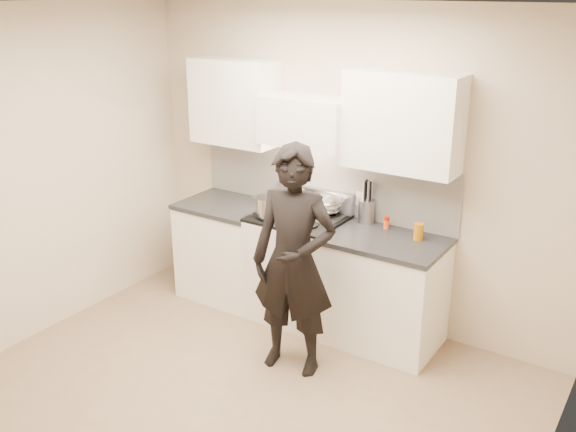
{
  "coord_description": "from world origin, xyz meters",
  "views": [
    {
      "loc": [
        2.42,
        -2.94,
        2.82
      ],
      "look_at": [
        -0.16,
        1.05,
        1.09
      ],
      "focal_mm": 40.0,
      "sensor_mm": 36.0,
      "label": 1
    }
  ],
  "objects_px": {
    "wok": "(325,204)",
    "utensil_crock": "(366,210)",
    "counter_right": "(384,291)",
    "person": "(294,262)",
    "stove": "(298,266)"
  },
  "relations": [
    {
      "from": "wok",
      "to": "utensil_crock",
      "type": "distance_m",
      "value": 0.36
    },
    {
      "from": "stove",
      "to": "counter_right",
      "type": "xyz_separation_m",
      "value": [
        0.83,
        0.0,
        -0.01
      ]
    },
    {
      "from": "counter_right",
      "to": "utensil_crock",
      "type": "relative_size",
      "value": 2.51
    },
    {
      "from": "wok",
      "to": "person",
      "type": "xyz_separation_m",
      "value": [
        0.23,
        -0.85,
        -0.17
      ]
    },
    {
      "from": "stove",
      "to": "person",
      "type": "relative_size",
      "value": 0.54
    },
    {
      "from": "wok",
      "to": "utensil_crock",
      "type": "relative_size",
      "value": 1.14
    },
    {
      "from": "utensil_crock",
      "to": "person",
      "type": "distance_m",
      "value": 0.97
    },
    {
      "from": "counter_right",
      "to": "stove",
      "type": "bearing_deg",
      "value": -180.0
    },
    {
      "from": "wok",
      "to": "person",
      "type": "relative_size",
      "value": 0.24
    },
    {
      "from": "counter_right",
      "to": "person",
      "type": "height_order",
      "value": "person"
    },
    {
      "from": "person",
      "to": "utensil_crock",
      "type": "bearing_deg",
      "value": 72.54
    },
    {
      "from": "counter_right",
      "to": "wok",
      "type": "xyz_separation_m",
      "value": [
        -0.66,
        0.14,
        0.59
      ]
    },
    {
      "from": "stove",
      "to": "wok",
      "type": "bearing_deg",
      "value": 40.24
    },
    {
      "from": "wok",
      "to": "person",
      "type": "bearing_deg",
      "value": -74.74
    },
    {
      "from": "utensil_crock",
      "to": "person",
      "type": "height_order",
      "value": "person"
    }
  ]
}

